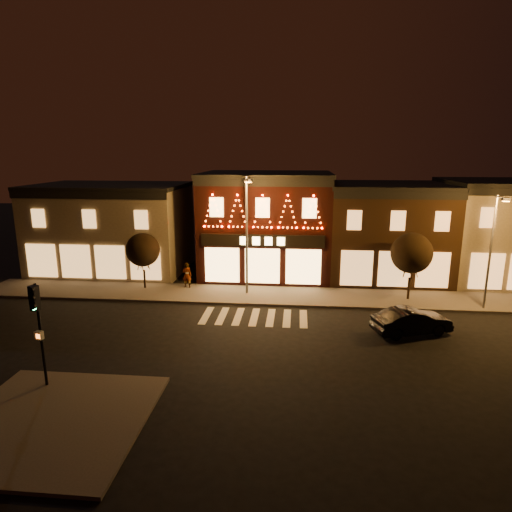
# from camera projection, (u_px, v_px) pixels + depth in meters

# --- Properties ---
(ground) EXTENTS (120.00, 120.00, 0.00)m
(ground) POSITION_uv_depth(u_px,v_px,m) (247.00, 345.00, 23.16)
(ground) COLOR black
(ground) RESTS_ON ground
(sidewalk_far) EXTENTS (44.00, 4.00, 0.15)m
(sidewalk_far) POSITION_uv_depth(u_px,v_px,m) (289.00, 296.00, 30.70)
(sidewalk_far) COLOR #47423D
(sidewalk_far) RESTS_ON ground
(sidewalk_near) EXTENTS (7.00, 7.00, 0.15)m
(sidewalk_near) POSITION_uv_depth(u_px,v_px,m) (52.00, 421.00, 16.48)
(sidewalk_near) COLOR #47423D
(sidewalk_near) RESTS_ON ground
(building_left) EXTENTS (12.20, 8.28, 7.30)m
(building_left) POSITION_uv_depth(u_px,v_px,m) (113.00, 228.00, 37.06)
(building_left) COLOR #6F664F
(building_left) RESTS_ON ground
(building_pulp) EXTENTS (10.20, 8.34, 8.30)m
(building_pulp) POSITION_uv_depth(u_px,v_px,m) (266.00, 224.00, 35.73)
(building_pulp) COLOR black
(building_pulp) RESTS_ON ground
(building_right_a) EXTENTS (9.20, 8.28, 7.50)m
(building_right_a) POSITION_uv_depth(u_px,v_px,m) (386.00, 231.00, 34.96)
(building_right_a) COLOR #382313
(building_right_a) RESTS_ON ground
(building_right_b) EXTENTS (9.20, 8.28, 7.80)m
(building_right_b) POSITION_uv_depth(u_px,v_px,m) (504.00, 231.00, 34.09)
(building_right_b) COLOR #6F664F
(building_right_b) RESTS_ON ground
(traffic_signal_near) EXTENTS (0.37, 0.48, 4.54)m
(traffic_signal_near) POSITION_uv_depth(u_px,v_px,m) (37.00, 316.00, 18.04)
(traffic_signal_near) COLOR black
(traffic_signal_near) RESTS_ON sidewalk_near
(streetlamp_mid) EXTENTS (0.66, 1.87, 8.14)m
(streetlamp_mid) POSITION_uv_depth(u_px,v_px,m) (247.00, 227.00, 29.82)
(streetlamp_mid) COLOR #59595E
(streetlamp_mid) RESTS_ON sidewalk_far
(streetlamp_right) EXTENTS (0.47, 1.66, 7.22)m
(streetlamp_right) POSITION_uv_depth(u_px,v_px,m) (493.00, 244.00, 27.03)
(streetlamp_right) COLOR #59595E
(streetlamp_right) RESTS_ON sidewalk_far
(tree_left) EXTENTS (2.44, 2.44, 4.07)m
(tree_left) POSITION_uv_depth(u_px,v_px,m) (143.00, 250.00, 31.72)
(tree_left) COLOR black
(tree_left) RESTS_ON sidewalk_far
(tree_right) EXTENTS (2.72, 2.72, 4.55)m
(tree_right) POSITION_uv_depth(u_px,v_px,m) (412.00, 253.00, 29.21)
(tree_right) COLOR black
(tree_right) RESTS_ON sidewalk_far
(dark_sedan) EXTENTS (4.63, 2.85, 1.44)m
(dark_sedan) POSITION_uv_depth(u_px,v_px,m) (412.00, 321.00, 24.44)
(dark_sedan) COLOR black
(dark_sedan) RESTS_ON ground
(pedestrian) EXTENTS (0.70, 0.48, 1.87)m
(pedestrian) POSITION_uv_depth(u_px,v_px,m) (187.00, 275.00, 32.27)
(pedestrian) COLOR gray
(pedestrian) RESTS_ON sidewalk_far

